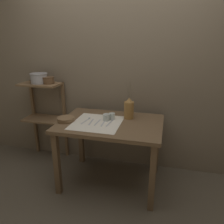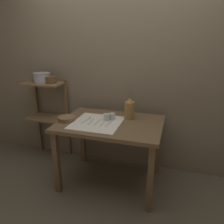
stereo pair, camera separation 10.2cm
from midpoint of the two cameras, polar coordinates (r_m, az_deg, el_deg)
ground_plane at (r=2.81m, az=-1.43°, el=-17.58°), size 12.00×12.00×0.00m
stone_wall_back at (r=2.81m, az=1.27°, el=9.15°), size 7.00×0.06×2.40m
wooden_table at (r=2.48m, az=-1.56°, el=-4.94°), size 1.14×0.81×0.78m
wooden_shelf_unit at (r=3.16m, az=-18.19°, el=1.31°), size 0.53×0.31×1.11m
linen_cloth at (r=2.43m, az=-5.15°, el=-2.80°), size 0.53×0.54×0.00m
pitcher_with_flowers at (r=2.52m, az=3.28°, el=0.83°), size 0.11×0.11×0.43m
wooden_bowl at (r=2.52m, az=-13.09°, el=-1.87°), size 0.20×0.20×0.04m
glass_tumbler_near at (r=2.46m, az=-2.68°, el=-1.41°), size 0.07×0.07×0.08m
glass_tumbler_far at (r=2.50m, az=-1.17°, el=-1.13°), size 0.07×0.07×0.07m
spoon_inner at (r=2.52m, az=-7.51°, el=-1.93°), size 0.04×0.20×0.02m
fork_outer at (r=2.44m, az=-6.68°, el=-2.59°), size 0.02×0.19×0.00m
knife_center at (r=2.42m, az=-5.02°, el=-2.72°), size 0.02×0.19×0.00m
fork_inner at (r=2.40m, az=-3.53°, el=-2.94°), size 0.02×0.19×0.00m
spoon_outer at (r=2.44m, az=-1.43°, el=-2.50°), size 0.04×0.20×0.02m
metal_pot_large at (r=3.04m, az=-19.49°, el=8.39°), size 0.22×0.22×0.13m
metal_pot_small at (r=2.98m, az=-17.24°, el=7.99°), size 0.15×0.15×0.09m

